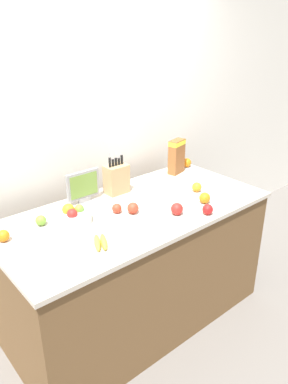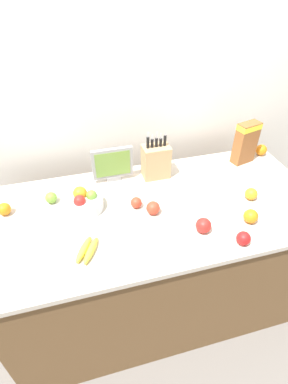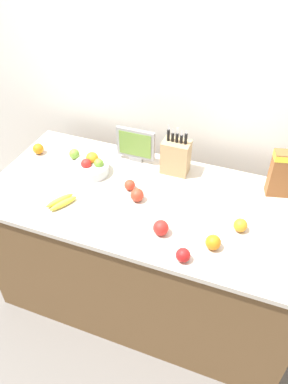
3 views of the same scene
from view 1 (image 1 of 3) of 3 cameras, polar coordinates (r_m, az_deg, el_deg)
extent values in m
plane|color=slate|center=(3.09, -1.18, -18.25)|extent=(14.00, 14.00, 0.00)
cube|color=silver|center=(2.94, -9.71, 8.32)|extent=(9.00, 0.06, 2.60)
cube|color=brown|center=(2.81, -1.26, -11.42)|extent=(1.87, 0.87, 0.90)
cube|color=beige|center=(2.56, -1.35, -2.91)|extent=(1.90, 0.90, 0.03)
cube|color=tan|center=(2.77, -4.22, 1.96)|extent=(0.17, 0.11, 0.22)
cylinder|color=black|center=(2.69, -5.23, 4.51)|extent=(0.02, 0.02, 0.07)
cube|color=silver|center=(2.67, -5.28, 5.58)|extent=(0.01, 0.00, 0.03)
cylinder|color=black|center=(2.71, -4.76, 4.46)|extent=(0.02, 0.02, 0.05)
cube|color=silver|center=(2.69, -4.79, 5.27)|extent=(0.01, 0.00, 0.03)
cylinder|color=black|center=(2.72, -4.31, 4.62)|extent=(0.02, 0.02, 0.06)
cube|color=silver|center=(2.71, -4.34, 5.61)|extent=(0.01, 0.00, 0.04)
cylinder|color=black|center=(2.74, -3.85, 4.68)|extent=(0.02, 0.02, 0.05)
cube|color=silver|center=(2.72, -3.87, 5.54)|extent=(0.01, 0.00, 0.04)
cylinder|color=black|center=(2.75, -3.40, 4.97)|extent=(0.02, 0.02, 0.07)
cube|color=silver|center=(2.74, -3.43, 5.84)|extent=(0.01, 0.00, 0.02)
cube|color=gray|center=(2.69, -9.11, -1.18)|extent=(0.09, 0.03, 0.03)
cube|color=gray|center=(2.64, -9.27, 1.08)|extent=(0.25, 0.02, 0.20)
cube|color=olive|center=(2.63, -9.12, 0.99)|extent=(0.22, 0.00, 0.16)
cube|color=brown|center=(3.15, 4.98, 5.39)|extent=(0.16, 0.11, 0.29)
cube|color=yellow|center=(3.11, 5.06, 7.46)|extent=(0.17, 0.11, 0.04)
cylinder|color=silver|center=(2.41, -10.64, -3.92)|extent=(0.22, 0.22, 0.06)
sphere|color=#6B9E33|center=(2.43, -9.85, -2.57)|extent=(0.06, 0.06, 0.06)
sphere|color=orange|center=(2.42, -11.47, -2.65)|extent=(0.08, 0.08, 0.08)
sphere|color=red|center=(2.37, -10.89, -3.30)|extent=(0.07, 0.07, 0.07)
ellipsoid|color=yellow|center=(2.16, -7.14, -7.64)|extent=(0.11, 0.17, 0.04)
ellipsoid|color=yellow|center=(2.17, -6.17, -7.53)|extent=(0.11, 0.17, 0.04)
sphere|color=red|center=(2.48, 5.04, -2.58)|extent=(0.08, 0.08, 0.08)
sphere|color=red|center=(2.51, 9.68, -2.64)|extent=(0.07, 0.07, 0.07)
sphere|color=#6B9E33|center=(2.43, -15.44, -4.20)|extent=(0.07, 0.07, 0.07)
sphere|color=red|center=(2.50, -4.16, -2.51)|extent=(0.06, 0.06, 0.06)
sphere|color=red|center=(2.48, -1.69, -2.47)|extent=(0.08, 0.08, 0.08)
sphere|color=orange|center=(2.66, 9.23, -0.89)|extent=(0.08, 0.08, 0.08)
sphere|color=orange|center=(2.84, 8.05, 0.75)|extent=(0.07, 0.07, 0.07)
sphere|color=orange|center=(2.32, -20.66, -6.26)|extent=(0.07, 0.07, 0.07)
sphere|color=orange|center=(3.33, 6.54, 4.48)|extent=(0.08, 0.08, 0.08)
camera|label=2|loc=(1.15, 22.01, 21.96)|focal=28.00mm
camera|label=3|loc=(2.02, 47.71, 24.68)|focal=35.00mm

